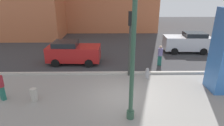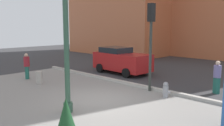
{
  "view_description": "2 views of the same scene",
  "coord_description": "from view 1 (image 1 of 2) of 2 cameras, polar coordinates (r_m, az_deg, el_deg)",
  "views": [
    {
      "loc": [
        -0.73,
        -9.46,
        5.73
      ],
      "look_at": [
        -0.59,
        0.84,
        1.74
      ],
      "focal_mm": 30.45,
      "sensor_mm": 36.0,
      "label": 1
    },
    {
      "loc": [
        7.81,
        -7.19,
        3.32
      ],
      "look_at": [
        -0.38,
        1.12,
        1.55
      ],
      "focal_mm": 38.7,
      "sensor_mm": 36.0,
      "label": 2
    }
  ],
  "objects": [
    {
      "name": "car_passing_lane",
      "position": [
        15.94,
        -11.6,
        3.19
      ],
      "size": [
        4.34,
        2.23,
        1.84
      ],
      "color": "red",
      "rests_on": "ground_plane"
    },
    {
      "name": "pedestrian_on_sidewalk",
      "position": [
        11.96,
        -30.48,
        -5.72
      ],
      "size": [
        0.5,
        0.5,
        1.65
      ],
      "color": "#236656",
      "rests_on": "ground_plane"
    },
    {
      "name": "curb_strip",
      "position": [
        13.81,
        2.3,
        -3.01
      ],
      "size": [
        18.0,
        0.24,
        0.16
      ],
      "primitive_type": "cube",
      "color": "#B7B2A8",
      "rests_on": "ground_plane"
    },
    {
      "name": "pedestrian_by_curb",
      "position": [
        15.58,
        14.25,
        2.5
      ],
      "size": [
        0.49,
        0.49,
        1.65
      ],
      "color": "#236656",
      "rests_on": "ground_plane"
    },
    {
      "name": "concrete_bollard",
      "position": [
        11.32,
        -22.42,
        -8.85
      ],
      "size": [
        0.36,
        0.36,
        0.75
      ],
      "primitive_type": "cylinder",
      "color": "#B2ADA3",
      "rests_on": "ground_plane"
    },
    {
      "name": "traffic_light_far_side",
      "position": [
        12.71,
        5.46,
        8.67
      ],
      "size": [
        0.28,
        0.42,
        4.46
      ],
      "color": "#333833",
      "rests_on": "ground_plane"
    },
    {
      "name": "car_curb_east",
      "position": [
        19.91,
        21.74,
        5.82
      ],
      "size": [
        4.42,
        2.17,
        1.93
      ],
      "color": "silver",
      "rests_on": "ground_plane"
    },
    {
      "name": "fire_hydrant",
      "position": [
        13.32,
        10.52,
        -2.96
      ],
      "size": [
        0.36,
        0.26,
        0.75
      ],
      "color": "#99999E",
      "rests_on": "ground_plane"
    },
    {
      "name": "lamp_post",
      "position": [
        7.82,
        6.43,
        6.43
      ],
      "size": [
        0.44,
        0.44,
        7.69
      ],
      "color": "#335642",
      "rests_on": "ground_plane"
    },
    {
      "name": "ground_plane",
      "position": [
        14.65,
        2.11,
        -1.88
      ],
      "size": [
        60.0,
        60.0,
        0.0
      ],
      "primitive_type": "plane",
      "color": "#38383A"
    },
    {
      "name": "plaza_pavement",
      "position": [
        9.44,
        3.97,
        -16.28
      ],
      "size": [
        18.0,
        10.0,
        0.02
      ],
      "primitive_type": "cube",
      "color": "gray",
      "rests_on": "ground_plane"
    }
  ]
}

